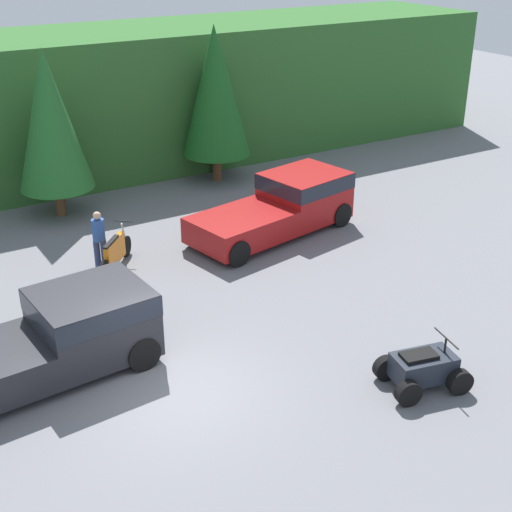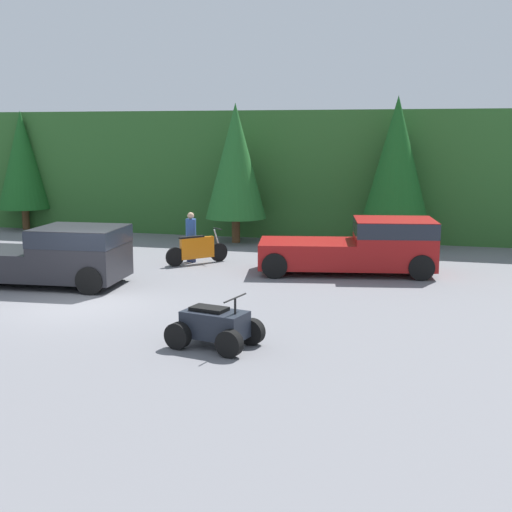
{
  "view_description": "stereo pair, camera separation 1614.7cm",
  "coord_description": "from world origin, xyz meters",
  "px_view_note": "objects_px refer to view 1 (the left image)",
  "views": [
    {
      "loc": [
        -5.11,
        -11.98,
        9.4
      ],
      "look_at": [
        4.05,
        3.38,
        0.95
      ],
      "focal_mm": 50.0,
      "sensor_mm": 36.0,
      "label": 1
    },
    {
      "loc": [
        9.56,
        -16.74,
        4.63
      ],
      "look_at": [
        4.05,
        3.38,
        0.95
      ],
      "focal_mm": 50.0,
      "sensor_mm": 36.0,
      "label": 2
    }
  ],
  "objects_px": {
    "dirt_bike": "(115,253)",
    "quad_atv": "(423,369)",
    "pickup_truck_red": "(284,204)",
    "rider_person": "(99,238)",
    "pickup_truck_second": "(54,336)"
  },
  "relations": [
    {
      "from": "quad_atv",
      "to": "dirt_bike",
      "type": "bearing_deg",
      "value": 124.21
    },
    {
      "from": "quad_atv",
      "to": "pickup_truck_red",
      "type": "bearing_deg",
      "value": 88.51
    },
    {
      "from": "dirt_bike",
      "to": "rider_person",
      "type": "bearing_deg",
      "value": 90.35
    },
    {
      "from": "pickup_truck_second",
      "to": "rider_person",
      "type": "distance_m",
      "value": 5.44
    },
    {
      "from": "dirt_bike",
      "to": "quad_atv",
      "type": "relative_size",
      "value": 0.91
    },
    {
      "from": "pickup_truck_red",
      "to": "rider_person",
      "type": "relative_size",
      "value": 3.35
    },
    {
      "from": "pickup_truck_red",
      "to": "dirt_bike",
      "type": "xyz_separation_m",
      "value": [
        -5.86,
        0.11,
        -0.45
      ]
    },
    {
      "from": "pickup_truck_red",
      "to": "pickup_truck_second",
      "type": "xyz_separation_m",
      "value": [
        -8.92,
        -4.3,
        -0.0
      ]
    },
    {
      "from": "dirt_bike",
      "to": "quad_atv",
      "type": "xyz_separation_m",
      "value": [
        3.71,
        -9.09,
        -0.06
      ]
    },
    {
      "from": "pickup_truck_red",
      "to": "pickup_truck_second",
      "type": "height_order",
      "value": "same"
    },
    {
      "from": "quad_atv",
      "to": "rider_person",
      "type": "relative_size",
      "value": 1.16
    },
    {
      "from": "pickup_truck_red",
      "to": "rider_person",
      "type": "height_order",
      "value": "pickup_truck_red"
    },
    {
      "from": "quad_atv",
      "to": "rider_person",
      "type": "height_order",
      "value": "rider_person"
    },
    {
      "from": "pickup_truck_red",
      "to": "dirt_bike",
      "type": "height_order",
      "value": "pickup_truck_red"
    },
    {
      "from": "pickup_truck_second",
      "to": "dirt_bike",
      "type": "bearing_deg",
      "value": 50.5
    }
  ]
}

